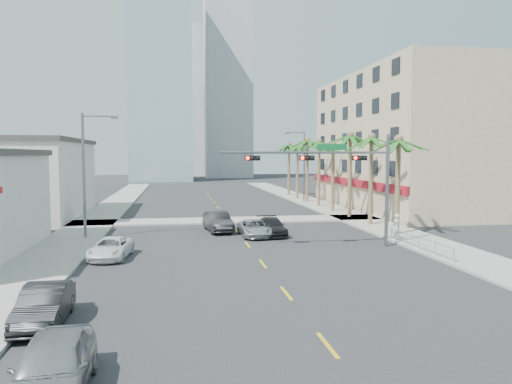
% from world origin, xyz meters
% --- Properties ---
extents(ground, '(260.00, 260.00, 0.00)m').
position_xyz_m(ground, '(0.00, 0.00, 0.00)').
color(ground, '#262628').
rests_on(ground, ground).
extents(sidewalk_right, '(4.00, 120.00, 0.15)m').
position_xyz_m(sidewalk_right, '(12.00, 20.00, 0.07)').
color(sidewalk_right, gray).
rests_on(sidewalk_right, ground).
extents(sidewalk_left, '(4.00, 120.00, 0.15)m').
position_xyz_m(sidewalk_left, '(-12.00, 20.00, 0.07)').
color(sidewalk_left, gray).
rests_on(sidewalk_left, ground).
extents(sidewalk_cross, '(80.00, 4.00, 0.15)m').
position_xyz_m(sidewalk_cross, '(0.00, 22.00, 0.07)').
color(sidewalk_cross, gray).
rests_on(sidewalk_cross, ground).
extents(building_right, '(15.25, 28.00, 15.00)m').
position_xyz_m(building_right, '(21.99, 30.00, 7.50)').
color(building_right, tan).
rests_on(building_right, ground).
extents(building_left_far, '(11.00, 18.00, 7.20)m').
position_xyz_m(building_left_far, '(-19.50, 28.00, 3.60)').
color(building_left_far, beige).
rests_on(building_left_far, ground).
extents(tower_far_left, '(14.00, 14.00, 48.00)m').
position_xyz_m(tower_far_left, '(-8.00, 95.00, 24.00)').
color(tower_far_left, '#99B2C6').
rests_on(tower_far_left, ground).
extents(tower_far_right, '(12.00, 12.00, 60.00)m').
position_xyz_m(tower_far_right, '(9.00, 110.00, 30.00)').
color(tower_far_right, '#ADADB2').
rests_on(tower_far_right, ground).
extents(tower_far_center, '(16.00, 16.00, 42.00)m').
position_xyz_m(tower_far_center, '(-3.00, 125.00, 21.00)').
color(tower_far_center, '#ADADB2').
rests_on(tower_far_center, ground).
extents(traffic_signal_mast, '(11.12, 0.54, 7.20)m').
position_xyz_m(traffic_signal_mast, '(5.78, 7.95, 5.06)').
color(traffic_signal_mast, slate).
rests_on(traffic_signal_mast, ground).
extents(palm_tree_0, '(4.80, 4.80, 7.80)m').
position_xyz_m(palm_tree_0, '(11.60, 12.00, 7.08)').
color(palm_tree_0, brown).
rests_on(palm_tree_0, ground).
extents(palm_tree_1, '(4.80, 4.80, 8.16)m').
position_xyz_m(palm_tree_1, '(11.60, 17.20, 7.43)').
color(palm_tree_1, brown).
rests_on(palm_tree_1, ground).
extents(palm_tree_2, '(4.80, 4.80, 8.52)m').
position_xyz_m(palm_tree_2, '(11.60, 22.40, 7.78)').
color(palm_tree_2, brown).
rests_on(palm_tree_2, ground).
extents(palm_tree_3, '(4.80, 4.80, 7.80)m').
position_xyz_m(palm_tree_3, '(11.60, 27.60, 7.08)').
color(palm_tree_3, brown).
rests_on(palm_tree_3, ground).
extents(palm_tree_4, '(4.80, 4.80, 8.16)m').
position_xyz_m(palm_tree_4, '(11.60, 32.80, 7.43)').
color(palm_tree_4, brown).
rests_on(palm_tree_4, ground).
extents(palm_tree_5, '(4.80, 4.80, 8.52)m').
position_xyz_m(palm_tree_5, '(11.60, 38.00, 7.78)').
color(palm_tree_5, brown).
rests_on(palm_tree_5, ground).
extents(palm_tree_6, '(4.80, 4.80, 7.80)m').
position_xyz_m(palm_tree_6, '(11.60, 43.20, 7.08)').
color(palm_tree_6, brown).
rests_on(palm_tree_6, ground).
extents(palm_tree_7, '(4.80, 4.80, 8.16)m').
position_xyz_m(palm_tree_7, '(11.60, 48.40, 7.43)').
color(palm_tree_7, brown).
rests_on(palm_tree_7, ground).
extents(streetlight_left, '(2.55, 0.25, 9.00)m').
position_xyz_m(streetlight_left, '(-11.00, 14.00, 5.06)').
color(streetlight_left, slate).
rests_on(streetlight_left, ground).
extents(streetlight_right, '(2.55, 0.25, 9.00)m').
position_xyz_m(streetlight_right, '(11.00, 38.00, 5.06)').
color(streetlight_right, slate).
rests_on(streetlight_right, ground).
extents(guardrail, '(0.08, 8.08, 1.00)m').
position_xyz_m(guardrail, '(10.30, 6.00, 0.67)').
color(guardrail, silver).
rests_on(guardrail, ground).
extents(car_parked_near, '(2.00, 4.62, 1.55)m').
position_xyz_m(car_parked_near, '(-7.80, -10.20, 0.78)').
color(car_parked_near, '#A1A2A6').
rests_on(car_parked_near, ground).
extents(car_parked_mid, '(1.62, 4.32, 1.41)m').
position_xyz_m(car_parked_mid, '(-9.40, -4.54, 0.70)').
color(car_parked_mid, black).
rests_on(car_parked_mid, ground).
extents(car_parked_far, '(2.48, 4.56, 1.21)m').
position_xyz_m(car_parked_far, '(-8.53, 6.86, 0.61)').
color(car_parked_far, white).
rests_on(car_parked_far, ground).
extents(car_lane_left, '(2.26, 4.90, 1.56)m').
position_xyz_m(car_lane_left, '(-1.50, 16.05, 0.78)').
color(car_lane_left, black).
rests_on(car_lane_left, ground).
extents(car_lane_center, '(2.16, 4.49, 1.23)m').
position_xyz_m(car_lane_center, '(0.97, 13.19, 0.62)').
color(car_lane_center, silver).
rests_on(car_lane_center, ground).
extents(car_lane_right, '(1.84, 4.51, 1.31)m').
position_xyz_m(car_lane_right, '(2.32, 13.55, 0.65)').
color(car_lane_right, black).
rests_on(car_lane_right, ground).
extents(pedestrian, '(0.79, 0.69, 1.82)m').
position_xyz_m(pedestrian, '(10.30, 9.35, 1.06)').
color(pedestrian, silver).
rests_on(pedestrian, sidewalk_right).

